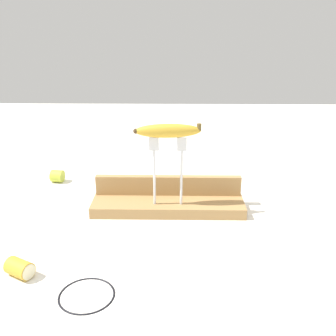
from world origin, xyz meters
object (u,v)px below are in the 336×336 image
(fork_fallen_near, at_px, (189,185))
(wire_coil, at_px, (87,295))
(banana_chunk_near, at_px, (57,176))
(fork_stand_center, at_px, (168,165))
(banana_raised_center, at_px, (168,131))
(banana_chunk_far, at_px, (20,268))

(fork_fallen_near, relative_size, wire_coil, 1.30)
(fork_fallen_near, height_order, banana_chunk_near, banana_chunk_near)
(wire_coil, bearing_deg, fork_stand_center, 66.23)
(fork_fallen_near, height_order, wire_coil, fork_fallen_near)
(banana_raised_center, distance_m, wire_coil, 0.45)
(fork_stand_center, height_order, wire_coil, fork_stand_center)
(fork_fallen_near, distance_m, wire_coil, 0.59)
(banana_chunk_far, distance_m, wire_coil, 0.17)
(banana_chunk_near, xyz_separation_m, banana_chunk_far, (0.07, -0.52, -0.00))
(banana_raised_center, height_order, banana_chunk_near, banana_raised_center)
(banana_raised_center, height_order, wire_coil, banana_raised_center)
(fork_fallen_near, bearing_deg, fork_stand_center, -108.51)
(fork_stand_center, bearing_deg, banana_chunk_far, -136.70)
(fork_stand_center, xyz_separation_m, banana_chunk_near, (-0.38, 0.23, -0.12))
(banana_chunk_far, bearing_deg, wire_coil, -21.76)
(fork_stand_center, relative_size, banana_chunk_far, 2.84)
(banana_chunk_far, xyz_separation_m, wire_coil, (0.15, -0.06, -0.02))
(banana_raised_center, relative_size, banana_chunk_far, 2.63)
(banana_raised_center, relative_size, wire_coil, 1.58)
(banana_chunk_near, bearing_deg, banana_raised_center, -31.06)
(banana_raised_center, bearing_deg, fork_stand_center, 3.60)
(banana_raised_center, height_order, banana_chunk_far, banana_raised_center)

